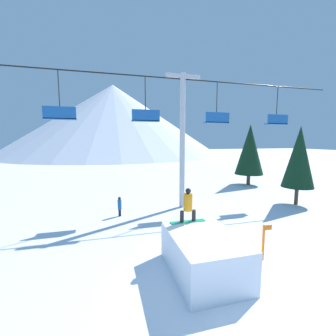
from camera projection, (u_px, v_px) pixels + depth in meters
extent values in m
plane|color=white|center=(209.00, 291.00, 7.01)|extent=(220.00, 220.00, 0.00)
cone|color=silver|center=(114.00, 120.00, 76.36)|extent=(70.46, 70.46, 23.30)
cube|color=white|center=(203.00, 254.00, 7.91)|extent=(2.24, 3.31, 1.42)
cube|color=silver|center=(188.00, 220.00, 9.37)|extent=(2.24, 0.10, 0.06)
cube|color=#1E9E6B|center=(188.00, 222.00, 9.05)|extent=(1.46, 0.26, 0.03)
cylinder|color=black|center=(182.00, 216.00, 8.96)|extent=(0.16, 0.16, 0.44)
cylinder|color=black|center=(194.00, 215.00, 9.09)|extent=(0.16, 0.16, 0.44)
cylinder|color=orange|center=(188.00, 202.00, 8.96)|extent=(0.36, 0.36, 0.69)
sphere|color=black|center=(188.00, 191.00, 8.90)|extent=(0.22, 0.22, 0.22)
cylinder|color=#B2B2B7|center=(182.00, 142.00, 15.45)|extent=(0.37, 0.37, 9.15)
cube|color=#B2B2B7|center=(183.00, 76.00, 14.92)|extent=(2.40, 0.24, 0.24)
cylinder|color=black|center=(183.00, 79.00, 14.94)|extent=(23.93, 0.08, 0.08)
cylinder|color=#28282D|center=(59.00, 95.00, 13.08)|extent=(0.06, 0.06, 2.80)
cube|color=#195199|center=(60.00, 119.00, 13.25)|extent=(1.80, 0.44, 0.08)
cube|color=#195199|center=(60.00, 113.00, 13.04)|extent=(1.80, 0.08, 0.70)
cylinder|color=#28282D|center=(145.00, 99.00, 14.43)|extent=(0.06, 0.06, 2.80)
cube|color=#195199|center=(146.00, 121.00, 14.60)|extent=(1.80, 0.44, 0.08)
cube|color=#195199|center=(146.00, 115.00, 14.39)|extent=(1.80, 0.08, 0.70)
cylinder|color=#28282D|center=(217.00, 102.00, 15.79)|extent=(0.06, 0.06, 2.80)
cube|color=#195199|center=(216.00, 123.00, 15.96)|extent=(1.80, 0.44, 0.08)
cube|color=#195199|center=(218.00, 117.00, 15.74)|extent=(1.80, 0.08, 0.70)
cylinder|color=#28282D|center=(277.00, 106.00, 17.14)|extent=(0.06, 0.06, 2.80)
cube|color=#195199|center=(276.00, 124.00, 17.31)|extent=(1.80, 0.44, 0.08)
cube|color=#195199|center=(278.00, 119.00, 17.09)|extent=(1.80, 0.08, 0.70)
cylinder|color=#4C3823|center=(296.00, 196.00, 16.54)|extent=(0.26, 0.26, 1.29)
cone|color=black|center=(299.00, 157.00, 16.20)|extent=(2.19, 2.19, 4.45)
cylinder|color=#4C3823|center=(248.00, 179.00, 23.95)|extent=(0.37, 0.37, 1.14)
cone|color=black|center=(250.00, 150.00, 23.57)|extent=(2.91, 2.91, 5.25)
cylinder|color=orange|center=(263.00, 243.00, 8.77)|extent=(0.10, 0.10, 1.43)
cube|color=orange|center=(268.00, 228.00, 8.75)|extent=(0.36, 0.02, 0.20)
cylinder|color=black|center=(120.00, 213.00, 13.99)|extent=(0.17, 0.17, 0.45)
cylinder|color=#1E5693|center=(120.00, 204.00, 13.92)|extent=(0.24, 0.24, 0.60)
sphere|color=#232328|center=(119.00, 198.00, 13.88)|extent=(0.18, 0.18, 0.18)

